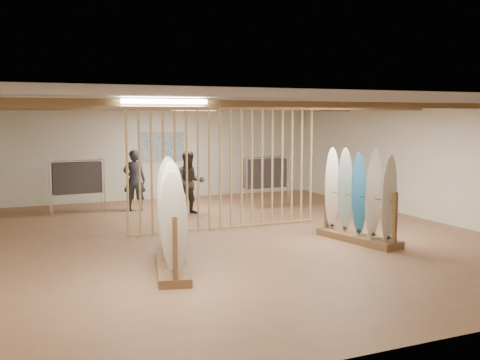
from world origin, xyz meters
name	(u,v)px	position (x,y,z in m)	size (l,w,h in m)	color
floor	(240,236)	(0.00, 0.00, 0.00)	(12.00, 12.00, 0.00)	#926546
ceiling	(240,103)	(0.00, 0.00, 2.80)	(12.00, 12.00, 0.00)	gray
wall_back	(162,153)	(0.00, 6.00, 1.40)	(12.00, 12.00, 0.00)	silver
wall_front	(454,218)	(0.00, -6.00, 1.40)	(12.00, 12.00, 0.00)	silver
wall_right	(427,163)	(5.00, 0.00, 1.40)	(12.00, 12.00, 0.00)	silver
ceiling_slats	(240,107)	(0.00, 0.00, 2.72)	(9.50, 6.12, 0.10)	brown
light_panels	(240,106)	(0.00, 0.00, 2.74)	(1.20, 0.35, 0.06)	white
bamboo_partition	(226,167)	(0.00, 0.80, 1.40)	(4.45, 0.05, 2.78)	tan
poster	(162,147)	(0.00, 5.98, 1.60)	(1.40, 0.03, 0.90)	#2E60A3
rack_left	(172,233)	(-2.07, -1.90, 0.62)	(1.02, 2.29, 1.80)	brown
rack_right	(359,211)	(2.00, -1.42, 0.63)	(0.87, 2.00, 1.85)	brown
clothing_rack_a	(77,178)	(-2.77, 4.30, 0.93)	(1.34, 0.40, 1.43)	silver
clothing_rack_b	(265,173)	(2.26, 3.41, 0.93)	(1.34, 0.40, 1.43)	silver
shopper_a	(134,176)	(-1.30, 4.10, 0.93)	(0.68, 0.46, 1.87)	#222429
shopper_b	(190,179)	(-0.10, 3.00, 0.93)	(0.89, 0.70, 1.85)	#302B25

